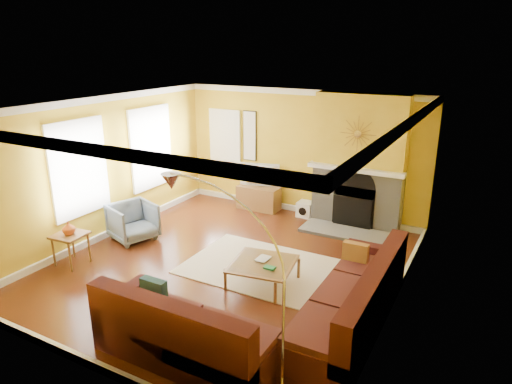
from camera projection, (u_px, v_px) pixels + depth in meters
The scene contains 27 objects.
floor at pixel (229, 265), 7.78m from camera, with size 5.50×6.00×0.02m, color #602B14.
ceiling at pixel (225, 105), 6.93m from camera, with size 5.50×6.00×0.02m, color white.
wall_back at pixel (301, 152), 9.87m from camera, with size 5.50×0.02×2.70m, color gold.
wall_front at pixel (77, 266), 4.84m from camera, with size 5.50×0.02×2.70m, color gold.
wall_left at pixel (103, 168), 8.61m from camera, with size 0.02×6.00×2.70m, color gold.
wall_right at pixel (402, 220), 6.10m from camera, with size 0.02×6.00×2.70m, color gold.
baseboard at pixel (229, 262), 7.76m from camera, with size 5.50×6.00×0.12m, color white, non-canonical shape.
crown_molding at pixel (226, 109), 6.96m from camera, with size 5.50×6.00×0.12m, color white, non-canonical shape.
window_left_near at pixel (150, 148), 9.63m from camera, with size 0.06×1.22×1.72m, color white.
window_left_far at pixel (78, 168), 8.04m from camera, with size 0.06×1.22×1.72m, color white.
window_back at pixel (225, 136), 10.63m from camera, with size 0.82×0.06×1.22m, color white.
wall_art at pixel (250, 136), 10.33m from camera, with size 0.34×0.04×1.14m, color white.
fireplace at pixel (359, 162), 9.08m from camera, with size 1.80×0.40×2.70m, color gray, non-canonical shape.
mantel at pixel (355, 170), 8.91m from camera, with size 1.92×0.22×0.08m, color white.
hearth at pixel (346, 233), 9.03m from camera, with size 1.80×0.70×0.06m, color gray.
sunburst at pixel (358, 134), 8.70m from camera, with size 0.70×0.04×0.70m, color olive, non-canonical shape.
rug at pixel (259, 266), 7.71m from camera, with size 2.40×1.80×0.02m, color beige.
sectional_sofa at pixel (267, 284), 6.26m from camera, with size 3.04×3.43×0.90m, color #471916, non-canonical shape.
coffee_table at pixel (263, 273), 7.11m from camera, with size 0.94×0.94×0.37m, color white, non-canonical shape.
media_console at pixel (259, 198), 10.34m from camera, with size 0.96×0.43×0.53m, color olive.
tv at pixel (259, 176), 10.18m from camera, with size 0.91×0.12×0.52m, color black.
subwoofer at pixel (305, 209), 9.93m from camera, with size 0.33×0.33×0.33m, color white.
armchair at pixel (133, 222), 8.70m from camera, with size 0.77×0.79×0.72m, color slate.
side_table at pixel (71, 249), 7.74m from camera, with size 0.50×0.50×0.55m, color olive, non-canonical shape.
vase at pixel (69, 228), 7.62m from camera, with size 0.21×0.21×0.22m, color #D8591E.
book at pixel (258, 257), 7.19m from camera, with size 0.19×0.25×0.02m, color white.
arc_lamp at pixel (231, 286), 4.85m from camera, with size 1.44×0.36×2.28m, color silver, non-canonical shape.
Camera 1 is at (3.75, -5.93, 3.60)m, focal length 32.00 mm.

